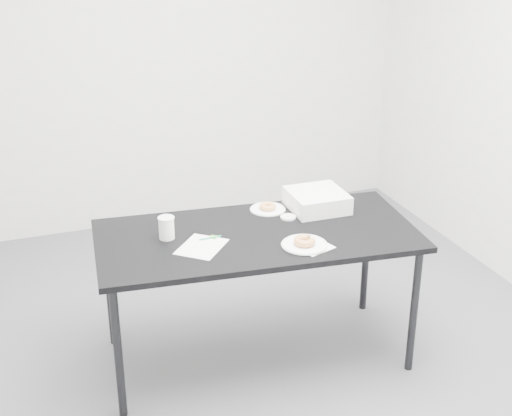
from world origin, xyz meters
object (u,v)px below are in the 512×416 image
object	(u,v)px
donut_far	(268,206)
coffee_cup	(166,228)
pen	(210,238)
scorecard	(202,247)
donut_near	(305,241)
plate_near	(304,245)
table	(257,243)
plate_far	(268,209)
bakery_box	(317,200)

from	to	relation	value
donut_far	coffee_cup	world-z (taller)	coffee_cup
pen	donut_far	distance (m)	0.49
scorecard	donut_near	bearing A→B (deg)	22.00
coffee_cup	donut_near	bearing A→B (deg)	-27.14
scorecard	plate_near	size ratio (longest dim) A/B	1.07
coffee_cup	table	bearing A→B (deg)	-12.15
pen	plate_near	xyz separation A→B (m)	(0.43, -0.24, 0.00)
table	plate_far	size ratio (longest dim) A/B	8.71
table	plate_far	distance (m)	0.32
bakery_box	scorecard	bearing A→B (deg)	-161.06
pen	bakery_box	xyz separation A→B (m)	(0.68, 0.17, 0.05)
donut_near	bakery_box	xyz separation A→B (m)	(0.26, 0.42, 0.02)
coffee_cup	pen	bearing A→B (deg)	-21.77
pen	coffee_cup	size ratio (longest dim) A/B	0.98
table	bakery_box	distance (m)	0.48
donut_far	bakery_box	xyz separation A→B (m)	(0.27, -0.08, 0.03)
scorecard	donut_far	xyz separation A→B (m)	(0.48, 0.33, 0.02)
donut_far	scorecard	bearing A→B (deg)	-145.89
plate_near	plate_far	xyz separation A→B (m)	(-0.01, 0.50, -0.00)
table	plate_far	bearing A→B (deg)	64.41
scorecard	bakery_box	bearing A→B (deg)	59.09
plate_far	coffee_cup	size ratio (longest dim) A/B	1.67
pen	bakery_box	distance (m)	0.71
donut_far	table	bearing A→B (deg)	-121.20
pen	plate_far	world-z (taller)	pen
donut_near	donut_far	bearing A→B (deg)	91.21
plate_near	donut_far	size ratio (longest dim) A/B	2.50
donut_near	coffee_cup	xyz separation A→B (m)	(-0.63, 0.33, 0.03)
plate_near	donut_far	xyz separation A→B (m)	(-0.01, 0.50, 0.01)
scorecard	donut_far	distance (m)	0.58
donut_far	coffee_cup	bearing A→B (deg)	-164.77
pen	bakery_box	size ratio (longest dim) A/B	0.38
plate_near	donut_near	size ratio (longest dim) A/B	2.13
table	pen	world-z (taller)	pen
plate_far	coffee_cup	bearing A→B (deg)	-164.77
scorecard	pen	distance (m)	0.10
pen	plate_far	bearing A→B (deg)	29.20
plate_far	donut_near	bearing A→B (deg)	-88.79
scorecard	pen	xyz separation A→B (m)	(0.07, 0.07, 0.00)
donut_near	plate_far	world-z (taller)	donut_near
donut_near	donut_far	xyz separation A→B (m)	(-0.01, 0.50, -0.01)
plate_near	bakery_box	world-z (taller)	bakery_box
scorecard	pen	size ratio (longest dim) A/B	2.15
donut_near	bakery_box	distance (m)	0.49
donut_near	coffee_cup	world-z (taller)	coffee_cup
coffee_cup	bakery_box	size ratio (longest dim) A/B	0.39
coffee_cup	donut_far	bearing A→B (deg)	15.23
pen	plate_near	world-z (taller)	same
donut_far	bakery_box	world-z (taller)	bakery_box
scorecard	donut_far	world-z (taller)	donut_far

